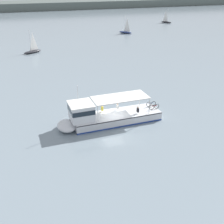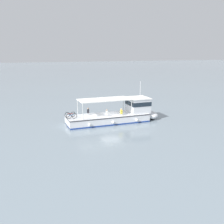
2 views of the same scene
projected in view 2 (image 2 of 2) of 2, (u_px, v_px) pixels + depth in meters
name	position (u px, v px, depth m)	size (l,w,h in m)	color
ground_plane	(111.00, 122.00, 35.10)	(400.00, 400.00, 0.00)	gray
ferry_main	(119.00, 114.00, 35.07)	(12.89, 3.63, 5.32)	silver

